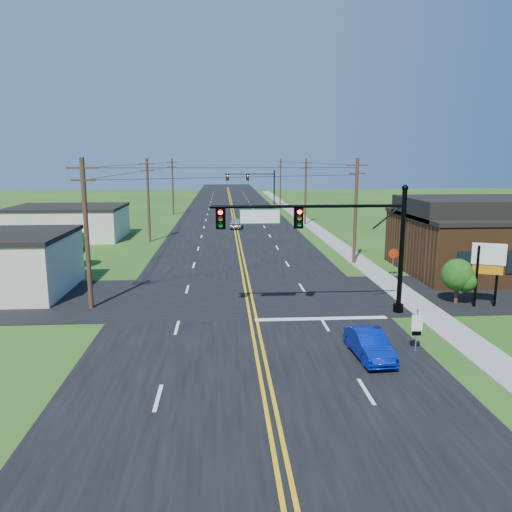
{
  "coord_description": "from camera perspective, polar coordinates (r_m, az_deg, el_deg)",
  "views": [
    {
      "loc": [
        -1.46,
        -19.66,
        8.9
      ],
      "look_at": [
        0.51,
        10.0,
        3.11
      ],
      "focal_mm": 35.0,
      "sensor_mm": 36.0,
      "label": 1
    }
  ],
  "objects": [
    {
      "name": "sidewalk",
      "position": [
        61.48,
        7.47,
        2.64
      ],
      "size": [
        2.0,
        160.0,
        0.08
      ],
      "primitive_type": "cube",
      "color": "gray",
      "rests_on": "ground"
    },
    {
      "name": "utility_pole_left_b",
      "position": [
        55.4,
        -12.21,
        6.45
      ],
      "size": [
        1.8,
        0.28,
        9.0
      ],
      "color": "#382619",
      "rests_on": "ground"
    },
    {
      "name": "utility_pole_left_c",
      "position": [
        82.16,
        -9.5,
        7.95
      ],
      "size": [
        1.8,
        0.28,
        9.0
      ],
      "color": "#382619",
      "rests_on": "ground"
    },
    {
      "name": "shrub_corner",
      "position": [
        33.3,
        22.06,
        -2.02
      ],
      "size": [
        2.0,
        2.0,
        2.86
      ],
      "color": "#382619",
      "rests_on": "ground"
    },
    {
      "name": "pylon_sign",
      "position": [
        33.09,
        25.01,
        -0.52
      ],
      "size": [
        1.87,
        0.97,
        3.94
      ],
      "rotation": [
        0.0,
        0.0,
        -0.39
      ],
      "color": "black",
      "rests_on": "ground"
    },
    {
      "name": "road_cross",
      "position": [
        32.91,
        -1.12,
        -4.63
      ],
      "size": [
        70.0,
        10.0,
        0.04
      ],
      "primitive_type": "cube",
      "color": "black",
      "rests_on": "ground"
    },
    {
      "name": "road_main",
      "position": [
        70.23,
        -2.58,
        3.74
      ],
      "size": [
        16.0,
        220.0,
        0.04
      ],
      "primitive_type": "cube",
      "color": "black",
      "rests_on": "ground"
    },
    {
      "name": "cream_bldg_far",
      "position": [
        60.68,
        -20.62,
        3.65
      ],
      "size": [
        12.2,
        9.2,
        3.7
      ],
      "color": "beige",
      "rests_on": "ground"
    },
    {
      "name": "utility_pole_left_a",
      "position": [
        31.01,
        -18.81,
        2.69
      ],
      "size": [
        1.8,
        0.28,
        9.0
      ],
      "color": "#382619",
      "rests_on": "ground"
    },
    {
      "name": "ground",
      "position": [
        21.62,
        0.42,
        -13.28
      ],
      "size": [
        260.0,
        260.0,
        0.0
      ],
      "primitive_type": "plane",
      "color": "#1C4F16",
      "rests_on": "ground"
    },
    {
      "name": "tree_right_back",
      "position": [
        49.28,
        17.01,
        3.19
      ],
      "size": [
        3.0,
        3.0,
        4.1
      ],
      "color": "#382619",
      "rests_on": "ground"
    },
    {
      "name": "utility_pole_right_a",
      "position": [
        43.35,
        11.32,
        5.27
      ],
      "size": [
        1.8,
        0.28,
        9.0
      ],
      "color": "#382619",
      "rests_on": "ground"
    },
    {
      "name": "signal_mast_main",
      "position": [
        28.56,
        7.96,
        2.56
      ],
      "size": [
        11.3,
        0.6,
        7.48
      ],
      "color": "black",
      "rests_on": "ground"
    },
    {
      "name": "utility_pole_right_b",
      "position": [
        68.71,
        5.69,
        7.48
      ],
      "size": [
        1.8,
        0.28,
        9.0
      ],
      "color": "#382619",
      "rests_on": "ground"
    },
    {
      "name": "utility_pole_right_c",
      "position": [
        98.39,
        2.81,
        8.57
      ],
      "size": [
        1.8,
        0.28,
        9.0
      ],
      "color": "#382619",
      "rests_on": "ground"
    },
    {
      "name": "stop_sign",
      "position": [
        39.55,
        15.42,
        -0.04
      ],
      "size": [
        0.78,
        0.09,
        2.2
      ],
      "rotation": [
        0.0,
        0.0,
        -0.01
      ],
      "color": "slate",
      "rests_on": "ground"
    },
    {
      "name": "distant_car",
      "position": [
        65.22,
        -2.28,
        3.78
      ],
      "size": [
        1.99,
        4.19,
        1.38
      ],
      "primitive_type": "imported",
      "rotation": [
        0.0,
        0.0,
        3.05
      ],
      "color": "#A9A9AE",
      "rests_on": "ground"
    },
    {
      "name": "brick_building",
      "position": [
        43.83,
        25.58,
        1.35
      ],
      "size": [
        14.2,
        11.2,
        4.7
      ],
      "color": "#523017",
      "rests_on": "ground"
    },
    {
      "name": "signal_mast_far",
      "position": [
        99.92,
        -0.42,
        8.52
      ],
      "size": [
        10.98,
        0.6,
        7.48
      ],
      "color": "black",
      "rests_on": "ground"
    },
    {
      "name": "blue_car",
      "position": [
        23.51,
        12.81,
        -9.86
      ],
      "size": [
        1.55,
        3.87,
        1.25
      ],
      "primitive_type": "imported",
      "rotation": [
        0.0,
        0.0,
        0.06
      ],
      "color": "#061B93",
      "rests_on": "ground"
    },
    {
      "name": "tree_left",
      "position": [
        44.02,
        -20.31,
        1.53
      ],
      "size": [
        2.4,
        2.4,
        3.37
      ],
      "color": "#382619",
      "rests_on": "ground"
    },
    {
      "name": "route_sign",
      "position": [
        24.64,
        17.9,
        -7.72
      ],
      "size": [
        0.52,
        0.09,
        2.07
      ],
      "rotation": [
        0.0,
        0.0,
        -0.05
      ],
      "color": "slate",
      "rests_on": "ground"
    }
  ]
}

